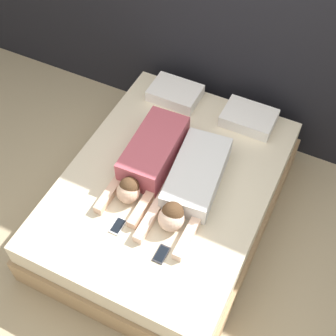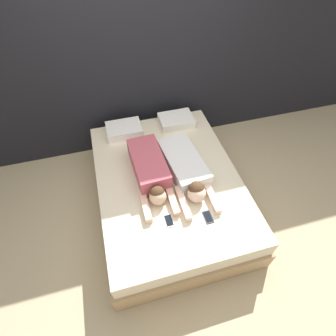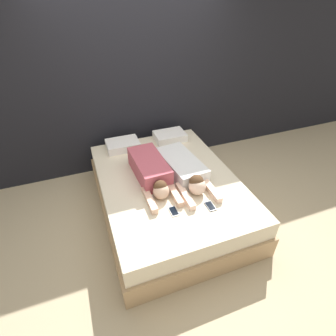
# 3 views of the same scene
# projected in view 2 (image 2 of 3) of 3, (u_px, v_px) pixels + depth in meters

# --- Properties ---
(ground_plane) EXTENTS (12.00, 12.00, 0.00)m
(ground_plane) POSITION_uv_depth(u_px,v_px,m) (168.00, 202.00, 3.38)
(ground_plane) COLOR tan
(wall_back) EXTENTS (12.00, 0.06, 2.60)m
(wall_back) POSITION_uv_depth(u_px,v_px,m) (141.00, 59.00, 3.17)
(wall_back) COLOR black
(wall_back) RESTS_ON ground_plane
(bed) EXTENTS (1.64, 2.19, 0.52)m
(bed) POSITION_uv_depth(u_px,v_px,m) (168.00, 190.00, 3.18)
(bed) COLOR tan
(bed) RESTS_ON ground_plane
(pillow_head_left) EXTENTS (0.45, 0.32, 0.11)m
(pillow_head_left) POSITION_uv_depth(u_px,v_px,m) (124.00, 130.00, 3.43)
(pillow_head_left) COLOR white
(pillow_head_left) RESTS_ON bed
(pillow_head_right) EXTENTS (0.45, 0.32, 0.11)m
(pillow_head_right) POSITION_uv_depth(u_px,v_px,m) (176.00, 120.00, 3.56)
(pillow_head_right) COLOR white
(pillow_head_right) RESTS_ON bed
(person_left) EXTENTS (0.37, 1.02, 0.24)m
(person_left) POSITION_uv_depth(u_px,v_px,m) (150.00, 170.00, 2.90)
(person_left) COLOR #B24C59
(person_left) RESTS_ON bed
(person_right) EXTENTS (0.45, 1.10, 0.22)m
(person_right) POSITION_uv_depth(u_px,v_px,m) (186.00, 169.00, 2.94)
(person_right) COLOR silver
(person_right) RESTS_ON bed
(cell_phone_left) EXTENTS (0.08, 0.15, 0.01)m
(cell_phone_left) POSITION_uv_depth(u_px,v_px,m) (169.00, 221.00, 2.61)
(cell_phone_left) COLOR silver
(cell_phone_left) RESTS_ON bed
(cell_phone_right) EXTENTS (0.08, 0.15, 0.01)m
(cell_phone_right) POSITION_uv_depth(u_px,v_px,m) (208.00, 217.00, 2.64)
(cell_phone_right) COLOR #2D2D33
(cell_phone_right) RESTS_ON bed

